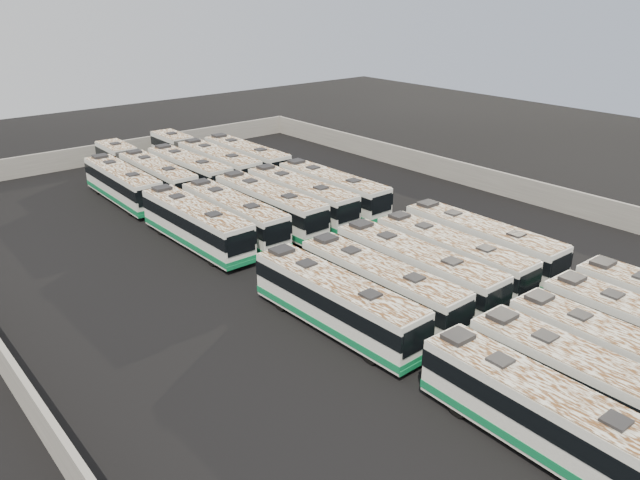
{
  "coord_description": "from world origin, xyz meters",
  "views": [
    {
      "loc": [
        -27.1,
        -31.46,
        18.5
      ],
      "look_at": [
        -0.69,
        0.23,
        1.6
      ],
      "focal_mm": 35.0,
      "sensor_mm": 36.0,
      "label": 1
    }
  ],
  "objects": [
    {
      "name": "ground",
      "position": [
        0.0,
        0.0,
        0.0
      ],
      "size": [
        140.0,
        140.0,
        0.0
      ],
      "primitive_type": "plane",
      "color": "black",
      "rests_on": "ground"
    },
    {
      "name": "perimeter_wall",
      "position": [
        0.0,
        0.0,
        1.1
      ],
      "size": [
        45.2,
        73.2,
        2.2
      ],
      "color": "slate",
      "rests_on": "ground"
    },
    {
      "name": "bus_front_far_left",
      "position": [
        -6.11,
        -21.25,
        1.74
      ],
      "size": [
        2.86,
        12.16,
        3.41
      ],
      "rotation": [
        0.0,
        0.0,
        -0.03
      ],
      "color": "beige",
      "rests_on": "ground"
    },
    {
      "name": "bus_front_left",
      "position": [
        -2.71,
        -21.39,
        1.74
      ],
      "size": [
        2.58,
        12.08,
        3.4
      ],
      "rotation": [
        0.0,
        0.0,
        -0.0
      ],
      "color": "beige",
      "rests_on": "ground"
    },
    {
      "name": "bus_front_center",
      "position": [
        0.55,
        -21.26,
        1.7
      ],
      "size": [
        2.72,
        11.84,
        3.32
      ],
      "rotation": [
        0.0,
        0.0,
        -0.02
      ],
      "color": "beige",
      "rests_on": "ground"
    },
    {
      "name": "bus_midfront_far_left",
      "position": [
        -6.15,
        -7.8,
        1.75
      ],
      "size": [
        2.82,
        12.21,
        3.43
      ],
      "rotation": [
        0.0,
        0.0,
        0.02
      ],
      "color": "beige",
      "rests_on": "ground"
    },
    {
      "name": "bus_midfront_left",
      "position": [
        -2.7,
        -7.88,
        1.72
      ],
      "size": [
        2.71,
        12.0,
        3.37
      ],
      "rotation": [
        0.0,
        0.0,
        0.02
      ],
      "color": "beige",
      "rests_on": "ground"
    },
    {
      "name": "bus_midfront_center",
      "position": [
        0.56,
        -7.85,
        1.78
      ],
      "size": [
        2.64,
        12.36,
        3.48
      ],
      "rotation": [
        0.0,
        0.0,
        0.0
      ],
      "color": "beige",
      "rests_on": "ground"
    },
    {
      "name": "bus_midfront_right",
      "position": [
        4.03,
        -7.87,
        1.71
      ],
      "size": [
        2.62,
        11.89,
        3.35
      ],
      "rotation": [
        0.0,
        0.0,
        -0.01
      ],
      "color": "beige",
      "rests_on": "ground"
    },
    {
      "name": "bus_midfront_far_right",
      "position": [
        7.4,
        -7.74,
        1.76
      ],
      "size": [
        2.72,
        12.25,
        3.45
      ],
      "rotation": [
        0.0,
        0.0,
        -0.01
      ],
      "color": "beige",
      "rests_on": "ground"
    },
    {
      "name": "bus_midback_far_left",
      "position": [
        -6.1,
        8.4,
        1.78
      ],
      "size": [
        2.75,
        12.38,
        3.48
      ],
      "rotation": [
        0.0,
        0.0,
        0.01
      ],
      "color": "beige",
      "rests_on": "ground"
    },
    {
      "name": "bus_midback_left",
      "position": [
        -2.81,
        8.3,
        1.73
      ],
      "size": [
        2.65,
        12.06,
        3.39
      ],
      "rotation": [
        0.0,
        0.0,
        -0.01
      ],
      "color": "beige",
      "rests_on": "ground"
    },
    {
      "name": "bus_midback_center",
      "position": [
        0.62,
        8.28,
        1.77
      ],
      "size": [
        2.73,
        12.3,
        3.46
      ],
      "rotation": [
        0.0,
        0.0,
        0.01
      ],
      "color": "beige",
      "rests_on": "ground"
    },
    {
      "name": "bus_midback_right",
      "position": [
        3.97,
        8.36,
        1.77
      ],
      "size": [
        2.6,
        12.26,
        3.45
      ],
      "rotation": [
        0.0,
        0.0,
        0.0
      ],
      "color": "beige",
      "rests_on": "ground"
    },
    {
      "name": "bus_midback_far_right",
      "position": [
        7.34,
        8.15,
        1.76
      ],
      "size": [
        2.69,
        12.24,
        3.44
      ],
      "rotation": [
        0.0,
        0.0,
        0.01
      ],
      "color": "beige",
      "rests_on": "ground"
    },
    {
      "name": "bus_back_far_left",
      "position": [
        -6.07,
        21.9,
        1.74
      ],
      "size": [
        2.83,
        12.14,
        3.4
      ],
      "rotation": [
        0.0,
        0.0,
        -0.02
      ],
      "color": "beige",
      "rests_on": "ground"
    },
    {
      "name": "bus_back_left",
      "position": [
        -2.64,
        24.93,
        1.71
      ],
      "size": [
        2.83,
        18.45,
        3.34
      ],
      "rotation": [
        0.0,
        0.0,
        -0.02
      ],
      "color": "beige",
      "rests_on": "ground"
    },
    {
      "name": "bus_back_center",
      "position": [
        0.66,
        21.75,
        1.73
      ],
      "size": [
        2.8,
        12.08,
        3.39
      ],
      "rotation": [
        0.0,
        0.0,
        0.02
      ],
      "color": "beige",
      "rests_on": "ground"
    },
    {
      "name": "bus_back_right",
      "position": [
        4.06,
        25.1,
        1.75
      ],
      "size": [
        2.74,
        18.89,
        3.42
      ],
      "rotation": [
        0.0,
        0.0,
        -0.01
      ],
      "color": "beige",
      "rests_on": "ground"
    },
    {
      "name": "bus_back_far_right",
      "position": [
        7.37,
        21.89,
        1.78
      ],
      "size": [
        2.65,
        12.34,
        3.48
      ],
      "rotation": [
        0.0,
        0.0,
        0.0
      ],
      "color": "beige",
      "rests_on": "ground"
    }
  ]
}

